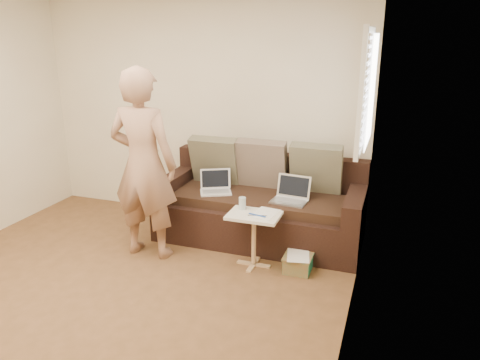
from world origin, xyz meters
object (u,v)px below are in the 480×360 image
at_px(side_table, 254,240).
at_px(drinking_glass, 242,203).
at_px(person, 143,165).
at_px(laptop_silver, 289,202).
at_px(striped_box, 298,263).
at_px(sofa, 260,202).
at_px(laptop_white, 216,193).

distance_m(side_table, drinking_glass, 0.37).
distance_m(person, drinking_glass, 1.04).
distance_m(laptop_silver, striped_box, 0.66).
xyz_separation_m(sofa, person, (-0.98, -0.73, 0.53)).
xyz_separation_m(laptop_white, drinking_glass, (0.45, -0.41, 0.08)).
xyz_separation_m(sofa, side_table, (0.13, -0.62, -0.15)).
bearing_deg(side_table, person, -174.83).
relative_size(laptop_silver, striped_box, 1.34).
xyz_separation_m(drinking_glass, striped_box, (0.58, -0.06, -0.52)).
bearing_deg(striped_box, drinking_glass, 174.46).
bearing_deg(striped_box, laptop_silver, 115.10).
height_order(person, side_table, person).
xyz_separation_m(person, striped_box, (1.54, 0.13, -0.87)).
relative_size(laptop_white, striped_box, 1.24).
distance_m(sofa, side_table, 0.66).
distance_m(side_table, striped_box, 0.47).
xyz_separation_m(laptop_silver, side_table, (-0.23, -0.47, -0.25)).
xyz_separation_m(laptop_silver, laptop_white, (-0.82, 0.02, 0.00)).
distance_m(sofa, striped_box, 0.89).
distance_m(sofa, laptop_white, 0.49).
relative_size(sofa, drinking_glass, 18.33).
xyz_separation_m(person, drinking_glass, (0.96, 0.19, -0.35)).
bearing_deg(laptop_silver, sofa, 163.17).
bearing_deg(laptop_white, laptop_silver, -27.66).
height_order(sofa, person, person).
relative_size(laptop_white, drinking_glass, 2.76).
distance_m(sofa, drinking_glass, 0.57).
bearing_deg(side_table, laptop_white, 140.15).
distance_m(laptop_white, side_table, 0.81).
relative_size(laptop_silver, laptop_white, 1.08).
bearing_deg(person, striped_box, -176.48).
xyz_separation_m(side_table, drinking_glass, (-0.15, 0.09, 0.33)).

